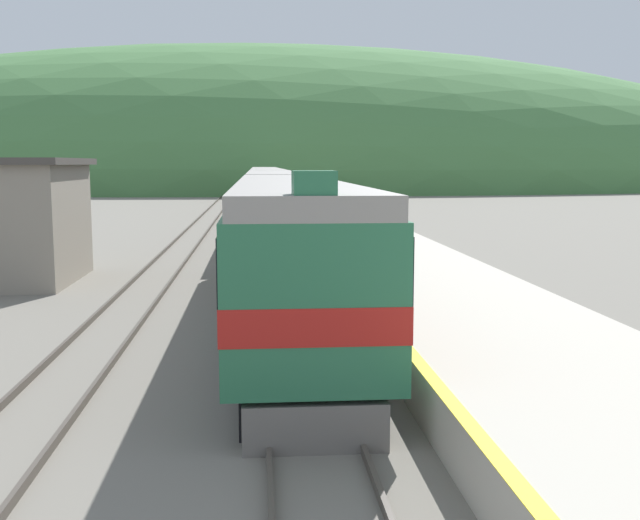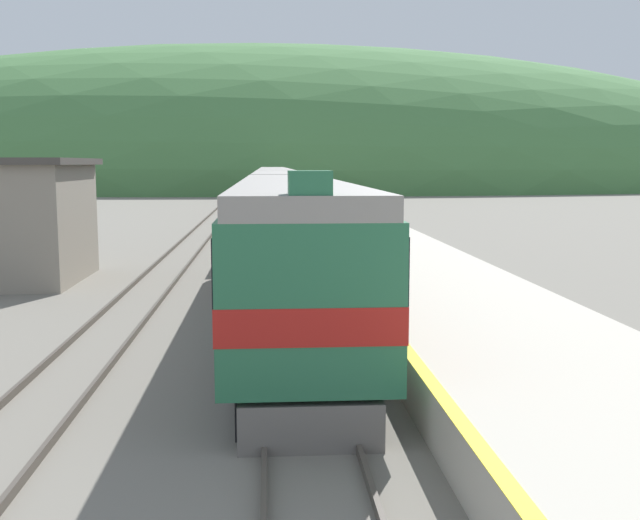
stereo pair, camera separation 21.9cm
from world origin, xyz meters
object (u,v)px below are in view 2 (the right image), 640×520
object	(u,v)px
express_train_lead_car	(290,244)
carriage_fourth	(273,184)
carriage_third	(275,190)
carriage_second	(279,204)

from	to	relation	value
express_train_lead_car	carriage_fourth	xyz separation A→B (m)	(0.00, 62.28, -0.01)
express_train_lead_car	carriage_fourth	size ratio (longest dim) A/B	1.05
carriage_third	carriage_fourth	xyz separation A→B (m)	(0.00, 20.53, 0.00)
carriage_second	carriage_third	xyz separation A→B (m)	(0.00, 20.53, 0.00)
express_train_lead_car	carriage_third	bearing A→B (deg)	90.00
carriage_second	carriage_fourth	bearing A→B (deg)	90.00
carriage_second	carriage_third	distance (m)	20.53
express_train_lead_car	carriage_second	bearing A→B (deg)	90.00
express_train_lead_car	carriage_second	distance (m)	21.21
carriage_second	carriage_fourth	xyz separation A→B (m)	(0.00, 41.07, 0.00)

